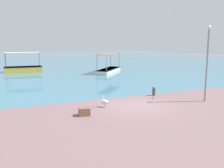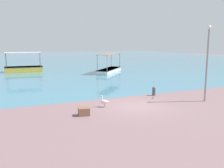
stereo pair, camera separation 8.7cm
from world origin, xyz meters
The scene contains 9 objects.
ground centered at (0.00, 0.00, 0.00)m, with size 120.00×120.00×0.00m, color #7E6164.
harbor_water centered at (0.00, 48.00, 0.00)m, with size 110.00×90.00×0.00m, color teal.
fishing_boat_center centered at (-5.34, 24.14, 0.57)m, with size 5.42×2.42×2.88m.
fishing_boat_outer centered at (5.96, 18.40, 0.50)m, with size 5.60×5.94×2.71m.
pelican centered at (-2.13, 0.71, 0.38)m, with size 0.68×0.61×0.80m.
lamp_post centered at (5.46, -0.82, 3.15)m, with size 0.28×0.28×5.60m.
mooring_bollard centered at (3.08, 2.46, 0.40)m, with size 0.28×0.28×0.74m.
cargo_crate centered at (-4.00, -0.60, 0.24)m, with size 0.67×0.57×0.48m, color brown.
glass_bottle centered at (2.29, 1.37, 0.11)m, with size 0.07×0.07×0.27m.
Camera 2 is at (-8.44, -14.72, 4.45)m, focal length 40.00 mm.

